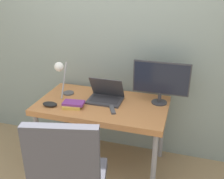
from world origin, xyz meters
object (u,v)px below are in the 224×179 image
(monitor, at_px, (161,80))
(desk_lamp, at_px, (61,73))
(laptop, at_px, (106,96))
(game_controller, at_px, (50,104))
(office_chair, at_px, (68,175))
(book_stack, at_px, (73,104))

(monitor, distance_m, desk_lamp, 1.01)
(laptop, bearing_deg, game_controller, -149.87)
(laptop, distance_m, game_controller, 0.57)
(monitor, distance_m, office_chair, 1.27)
(desk_lamp, xyz_separation_m, book_stack, (0.18, -0.15, -0.26))
(laptop, xyz_separation_m, game_controller, (-0.49, -0.29, -0.03))
(office_chair, relative_size, book_stack, 4.85)
(desk_lamp, distance_m, office_chair, 1.10)
(book_stack, bearing_deg, game_controller, -167.85)
(desk_lamp, xyz_separation_m, office_chair, (0.47, -0.89, -0.45))
(monitor, relative_size, desk_lamp, 1.35)
(monitor, relative_size, office_chair, 0.51)
(office_chair, xyz_separation_m, book_stack, (-0.29, 0.74, 0.19))
(laptop, relative_size, office_chair, 0.32)
(laptop, height_order, office_chair, office_chair)
(desk_lamp, relative_size, book_stack, 1.84)
(laptop, relative_size, desk_lamp, 0.85)
(laptop, height_order, book_stack, laptop)
(monitor, bearing_deg, laptop, -169.38)
(laptop, height_order, desk_lamp, desk_lamp)
(book_stack, distance_m, game_controller, 0.24)
(monitor, bearing_deg, book_stack, -157.26)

